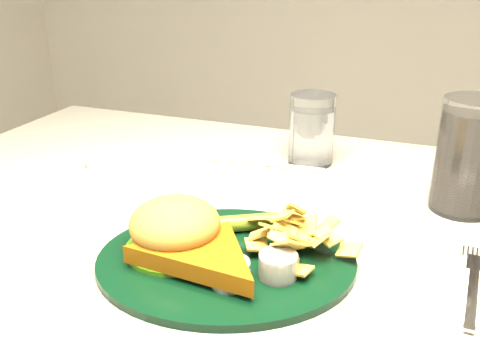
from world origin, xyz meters
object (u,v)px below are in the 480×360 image
object	(u,v)px
water_glass	(312,129)
fork_napkin	(472,294)
dinner_plate	(226,238)
cola_glass	(469,156)

from	to	relation	value
water_glass	fork_napkin	distance (m)	0.41
dinner_plate	water_glass	size ratio (longest dim) A/B	2.51
cola_glass	dinner_plate	bearing A→B (deg)	-135.34
water_glass	cola_glass	world-z (taller)	cola_glass
dinner_plate	fork_napkin	bearing A→B (deg)	-14.01
dinner_plate	fork_napkin	world-z (taller)	dinner_plate
dinner_plate	cola_glass	xyz separation A→B (m)	(0.25, 0.25, 0.05)
water_glass	dinner_plate	bearing A→B (deg)	-91.98
dinner_plate	water_glass	distance (m)	0.35
water_glass	cola_glass	bearing A→B (deg)	-22.73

